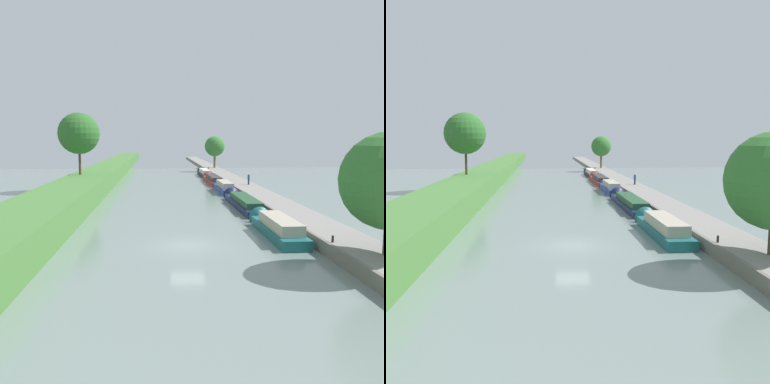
% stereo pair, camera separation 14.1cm
% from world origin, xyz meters
% --- Properties ---
extents(ground_plane, '(160.00, 160.00, 0.00)m').
position_xyz_m(ground_plane, '(0.00, 0.00, 0.00)').
color(ground_plane, slate).
extents(left_grassy_bank, '(6.04, 260.00, 2.51)m').
position_xyz_m(left_grassy_bank, '(-12.13, 0.00, 1.25)').
color(left_grassy_bank, '#477A38').
rests_on(left_grassy_bank, ground_plane).
extents(right_towpath, '(3.66, 260.00, 0.90)m').
position_xyz_m(right_towpath, '(10.94, 0.00, 0.45)').
color(right_towpath, gray).
rests_on(right_towpath, ground_plane).
extents(stone_quay, '(0.25, 260.00, 0.95)m').
position_xyz_m(stone_quay, '(8.99, 0.00, 0.47)').
color(stone_quay, '#6B665B').
rests_on(stone_quay, ground_plane).
extents(narrowboat_teal, '(2.13, 10.90, 2.24)m').
position_xyz_m(narrowboat_teal, '(7.38, 2.96, 0.65)').
color(narrowboat_teal, '#195B60').
rests_on(narrowboat_teal, ground_plane).
extents(narrowboat_navy, '(2.15, 15.11, 2.05)m').
position_xyz_m(narrowboat_navy, '(7.58, 17.15, 0.53)').
color(narrowboat_navy, '#141E42').
rests_on(narrowboat_navy, ground_plane).
extents(narrowboat_blue, '(1.83, 10.75, 2.10)m').
position_xyz_m(narrowboat_blue, '(7.55, 30.62, 0.66)').
color(narrowboat_blue, '#283D93').
rests_on(narrowboat_blue, ground_plane).
extents(narrowboat_red, '(2.02, 14.67, 1.97)m').
position_xyz_m(narrowboat_red, '(7.63, 43.55, 0.56)').
color(narrowboat_red, maroon).
rests_on(narrowboat_red, ground_plane).
extents(narrowboat_black, '(1.80, 13.14, 1.99)m').
position_xyz_m(narrowboat_black, '(7.69, 57.65, 0.58)').
color(narrowboat_black, black).
rests_on(narrowboat_black, ground_plane).
extents(tree_rightbank_midnear, '(4.73, 4.73, 7.45)m').
position_xyz_m(tree_rightbank_midnear, '(11.41, 68.39, 5.96)').
color(tree_rightbank_midnear, brown).
rests_on(tree_rightbank_midnear, right_towpath).
extents(tree_leftbank_downstream, '(6.01, 6.01, 9.00)m').
position_xyz_m(tree_leftbank_downstream, '(-13.46, 32.44, 8.50)').
color(tree_leftbank_downstream, '#4C3828').
rests_on(tree_leftbank_downstream, left_grassy_bank).
extents(person_walking, '(0.34, 0.34, 1.66)m').
position_xyz_m(person_walking, '(11.50, 31.66, 1.77)').
color(person_walking, '#282D42').
rests_on(person_walking, right_towpath).
extents(mooring_bollard_near, '(0.16, 0.16, 0.45)m').
position_xyz_m(mooring_bollard_near, '(9.41, -3.39, 1.12)').
color(mooring_bollard_near, black).
rests_on(mooring_bollard_near, right_towpath).
extents(mooring_bollard_far, '(0.16, 0.16, 0.45)m').
position_xyz_m(mooring_bollard_far, '(9.41, 63.97, 1.12)').
color(mooring_bollard_far, black).
rests_on(mooring_bollard_far, right_towpath).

